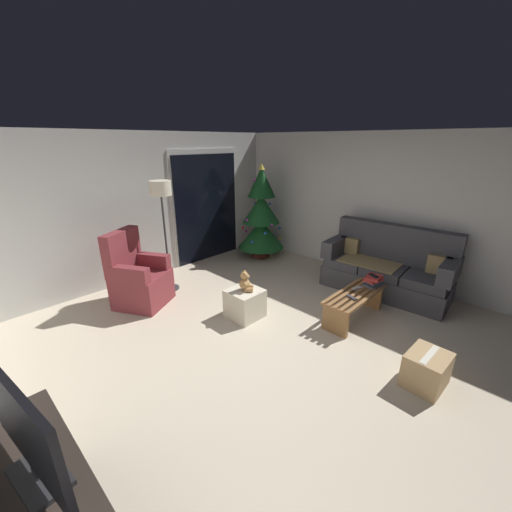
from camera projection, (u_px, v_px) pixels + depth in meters
ground_plane at (274, 342)px, 3.92m from camera, size 7.00×7.00×0.00m
wall_back at (142, 208)px, 5.48m from camera, size 5.72×0.12×2.50m
wall_right at (384, 208)px, 5.43m from camera, size 0.12×6.00×2.50m
patio_door_frame at (207, 206)px, 6.39m from camera, size 1.60×0.02×2.20m
patio_door_glass at (207, 208)px, 6.40m from camera, size 1.50×0.02×2.10m
couch at (387, 269)px, 5.10m from camera, size 0.89×1.98×1.08m
coffee_table at (354, 302)px, 4.34m from camera, size 1.10×0.40×0.39m
remote_silver at (357, 288)px, 4.42m from camera, size 0.16×0.10×0.02m
remote_graphite at (352, 298)px, 4.15m from camera, size 0.08×0.16×0.02m
book_stack at (373, 281)px, 4.48m from camera, size 0.30×0.23×0.16m
cell_phone at (374, 276)px, 4.45m from camera, size 0.12×0.16×0.01m
christmas_tree at (261, 217)px, 6.49m from camera, size 0.95×0.95×1.93m
armchair at (138, 279)px, 4.72m from camera, size 0.93×0.93×1.13m
floor_lamp at (162, 199)px, 4.80m from camera, size 0.32×0.32×1.78m
television at (26, 433)px, 1.53m from camera, size 0.25×0.84×0.61m
ottoman at (245, 303)px, 4.43m from camera, size 0.44×0.44×0.41m
teddy_bear_honey at (245, 282)px, 4.31m from camera, size 0.21×0.22×0.29m
cardboard_box_taped_mid_floor at (426, 370)px, 3.18m from camera, size 0.45×0.38×0.36m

